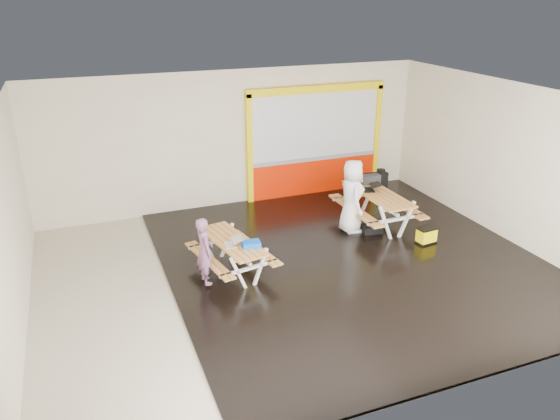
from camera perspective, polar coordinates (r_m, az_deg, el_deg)
name	(u,v)px	position (r m, az deg, el deg)	size (l,w,h in m)	color
room	(297,190)	(10.25, 1.83, 2.09)	(10.02, 8.02, 3.52)	#BEB4A1
deck	(351,260)	(11.46, 7.51, -5.25)	(7.50, 7.98, 0.05)	black
kiosk	(315,144)	(14.62, 3.74, 7.03)	(3.88, 0.16, 3.00)	red
picnic_table_left	(232,248)	(10.68, -5.11, -4.04)	(1.57, 2.04, 0.73)	#B77C3C
picnic_table_right	(377,201)	(12.94, 10.24, 0.97)	(1.51, 2.18, 0.86)	#B77C3C
person_left	(205,251)	(10.18, -7.99, -4.29)	(0.48, 0.32, 1.32)	#784B6E
person_right	(352,196)	(12.44, 7.61, 1.46)	(0.84, 0.55, 1.72)	white
laptop_left	(233,243)	(10.40, -5.01, -3.46)	(0.37, 0.34, 0.15)	silver
laptop_right	(371,188)	(12.99, 9.59, 2.31)	(0.49, 0.46, 0.17)	black
blue_pouch	(251,244)	(10.31, -3.07, -3.61)	(0.34, 0.24, 0.10)	blue
toolbox	(370,179)	(13.46, 9.51, 3.28)	(0.49, 0.26, 0.27)	black
backpack	(380,180)	(14.01, 10.58, 3.15)	(0.34, 0.22, 0.56)	black
dark_case	(372,229)	(12.71, 9.68, -1.96)	(0.44, 0.33, 0.17)	black
fluke_bag	(426,236)	(12.40, 15.24, -2.62)	(0.45, 0.32, 0.37)	black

